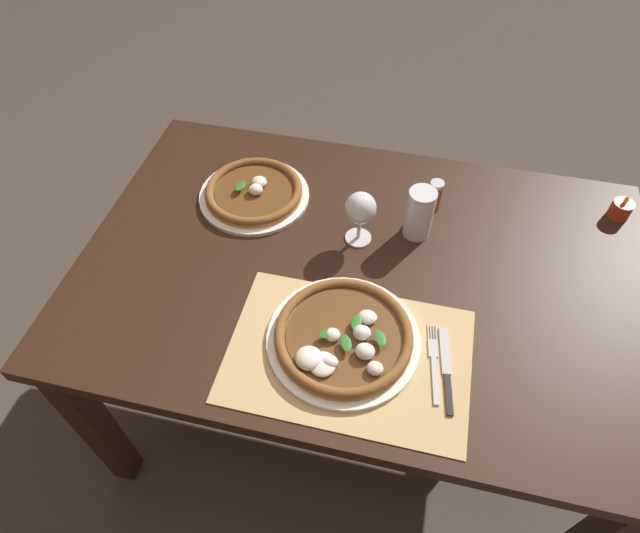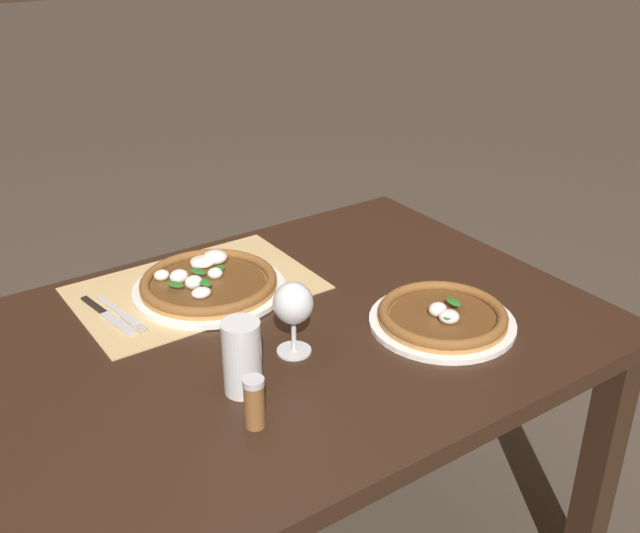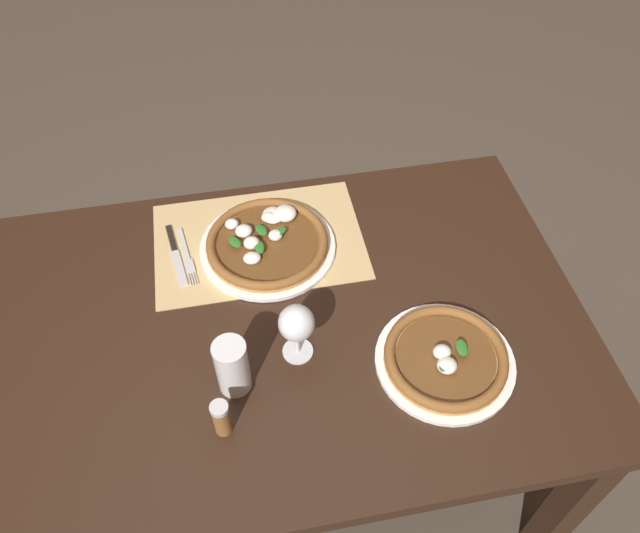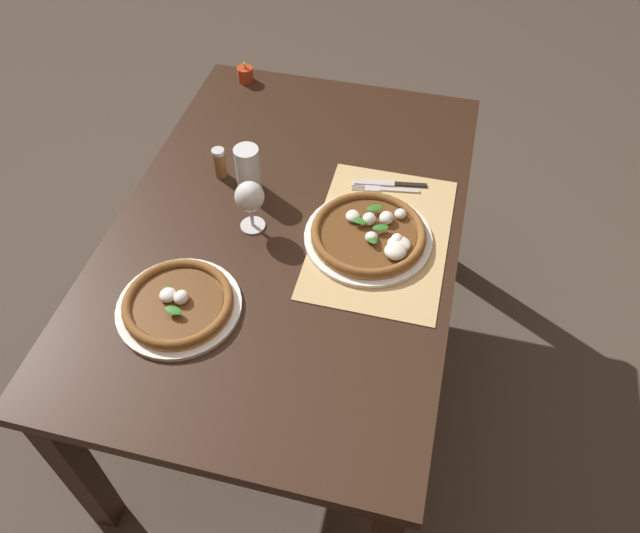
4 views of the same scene
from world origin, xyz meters
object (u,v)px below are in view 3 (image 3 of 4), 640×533
Objects in this scene: pizza_far at (445,358)px; fork at (187,256)px; pint_glass at (232,367)px; knife at (176,255)px; pepper_shaker at (222,418)px; pizza_near at (267,243)px; wine_glass at (297,325)px.

fork is at bearing -37.58° from pizza_far.
pint_glass is 0.67× the size of knife.
pepper_shaker reaches higher than knife.
pizza_near reaches higher than fork.
wine_glass is 0.42m from fork.
pint_glass is 0.42m from knife.
knife is (0.26, -0.34, -0.10)m from wine_glass.
wine_glass is 0.16m from pint_glass.
pint_glass is at bearing 102.37° from fork.
pizza_near is 1.75× the size of fork.
pizza_far is at bearing 175.81° from pint_glass.
pint_glass is 1.49× the size of pepper_shaker.
wine_glass is at bearing 124.90° from fork.
wine_glass reaches higher than pepper_shaker.
pizza_near is at bearing 175.62° from knife.
pizza_far is 0.50m from pepper_shaker.
knife is at bearing -4.38° from pizza_near.
wine_glass reaches higher than pizza_far.
pint_glass reaches higher than fork.
knife is (0.11, -0.40, -0.06)m from pint_glass.
pint_glass is 0.72× the size of fork.
fork is at bearing 158.69° from knife.
pizza_far is at bearing 164.15° from wine_glass.
pizza_far is at bearing 129.48° from pizza_near.
pizza_near is 2.42× the size of pint_glass.
knife is (0.03, -0.01, 0.00)m from fork.
pizza_near reaches higher than knife.
knife is 2.22× the size of pepper_shaker.
pint_glass is (0.46, -0.03, 0.05)m from pizza_far.
knife is at bearing -21.31° from fork.
wine_glass reaches higher than knife.
pint_glass reaches higher than pepper_shaker.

